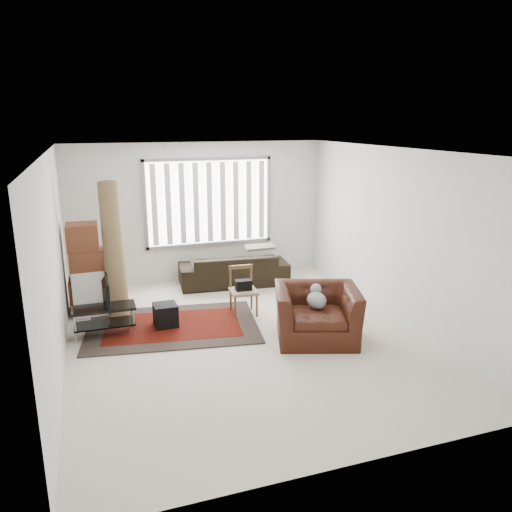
{
  "coord_description": "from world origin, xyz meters",
  "views": [
    {
      "loc": [
        -2.03,
        -6.46,
        3.1
      ],
      "look_at": [
        0.38,
        0.64,
        1.05
      ],
      "focal_mm": 35.0,
      "sensor_mm": 36.0,
      "label": 1
    }
  ],
  "objects_px": {
    "moving_boxes": "(87,271)",
    "side_chair": "(243,288)",
    "sofa": "(234,264)",
    "armchair": "(317,310)",
    "tv_stand": "(104,315)"
  },
  "relations": [
    {
      "from": "tv_stand",
      "to": "sofa",
      "type": "distance_m",
      "value": 3.01
    },
    {
      "from": "moving_boxes",
      "to": "side_chair",
      "type": "distance_m",
      "value": 2.61
    },
    {
      "from": "sofa",
      "to": "side_chair",
      "type": "relative_size",
      "value": 2.64
    },
    {
      "from": "moving_boxes",
      "to": "sofa",
      "type": "bearing_deg",
      "value": 11.46
    },
    {
      "from": "tv_stand",
      "to": "side_chair",
      "type": "bearing_deg",
      "value": 4.44
    },
    {
      "from": "moving_boxes",
      "to": "side_chair",
      "type": "height_order",
      "value": "moving_boxes"
    },
    {
      "from": "tv_stand",
      "to": "armchair",
      "type": "relative_size",
      "value": 0.62
    },
    {
      "from": "tv_stand",
      "to": "sofa",
      "type": "xyz_separation_m",
      "value": [
        2.48,
        1.7,
        0.07
      ]
    },
    {
      "from": "moving_boxes",
      "to": "side_chair",
      "type": "xyz_separation_m",
      "value": [
        2.4,
        -0.99,
        -0.25
      ]
    },
    {
      "from": "side_chair",
      "to": "armchair",
      "type": "distance_m",
      "value": 1.46
    },
    {
      "from": "moving_boxes",
      "to": "armchair",
      "type": "distance_m",
      "value": 3.86
    },
    {
      "from": "sofa",
      "to": "moving_boxes",
      "type": "bearing_deg",
      "value": 17.08
    },
    {
      "from": "sofa",
      "to": "side_chair",
      "type": "height_order",
      "value": "sofa"
    },
    {
      "from": "sofa",
      "to": "armchair",
      "type": "xyz_separation_m",
      "value": [
        0.44,
        -2.8,
        0.04
      ]
    },
    {
      "from": "tv_stand",
      "to": "side_chair",
      "type": "xyz_separation_m",
      "value": [
        2.2,
        0.17,
        0.11
      ]
    }
  ]
}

